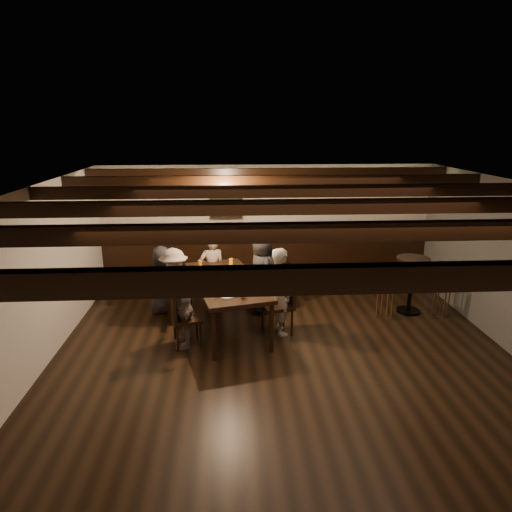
{
  "coord_description": "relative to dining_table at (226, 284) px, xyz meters",
  "views": [
    {
      "loc": [
        -0.74,
        -5.34,
        3.17
      ],
      "look_at": [
        -0.34,
        1.3,
        1.22
      ],
      "focal_mm": 32.0,
      "sensor_mm": 36.0,
      "label": 1
    }
  ],
  "objects": [
    {
      "name": "pint_e",
      "position": [
        -0.11,
        -0.49,
        0.14
      ],
      "size": [
        0.07,
        0.07,
        0.14
      ],
      "primitive_type": "cylinder",
      "color": "#BF7219",
      "rests_on": "dining_table"
    },
    {
      "name": "pint_b",
      "position": [
        0.09,
        0.69,
        0.14
      ],
      "size": [
        0.07,
        0.07,
        0.14
      ],
      "primitive_type": "cylinder",
      "color": "#BF7219",
      "rests_on": "dining_table"
    },
    {
      "name": "person_right_near",
      "position": [
        0.62,
        0.62,
        -0.04
      ],
      "size": [
        0.6,
        0.77,
        1.4
      ],
      "primitive_type": "imported",
      "rotation": [
        0.0,
        0.0,
        1.81
      ],
      "color": "#252527",
      "rests_on": "floor"
    },
    {
      "name": "person_bench_right",
      "position": [
        0.66,
        1.09,
        -0.14
      ],
      "size": [
        0.67,
        0.58,
        1.19
      ],
      "primitive_type": "imported",
      "rotation": [
        0.0,
        0.0,
        3.38
      ],
      "color": "#52251C",
      "rests_on": "floor"
    },
    {
      "name": "pint_g",
      "position": [
        0.24,
        -0.76,
        0.14
      ],
      "size": [
        0.07,
        0.07,
        0.14
      ],
      "primitive_type": "cylinder",
      "color": "#BF7219",
      "rests_on": "dining_table"
    },
    {
      "name": "plate_near",
      "position": [
        0.02,
        -0.72,
        0.07
      ],
      "size": [
        0.24,
        0.24,
        0.01
      ],
      "primitive_type": "cylinder",
      "color": "white",
      "rests_on": "dining_table"
    },
    {
      "name": "person_bench_centre",
      "position": [
        -0.25,
        1.02,
        -0.1
      ],
      "size": [
        0.52,
        0.41,
        1.27
      ],
      "primitive_type": "imported",
      "rotation": [
        0.0,
        0.0,
        3.38
      ],
      "color": "gray",
      "rests_on": "floor"
    },
    {
      "name": "pint_f",
      "position": [
        0.33,
        -0.49,
        0.14
      ],
      "size": [
        0.07,
        0.07,
        0.14
      ],
      "primitive_type": "cylinder",
      "color": "silver",
      "rests_on": "dining_table"
    },
    {
      "name": "pint_d",
      "position": [
        0.24,
        0.27,
        0.14
      ],
      "size": [
        0.07,
        0.07,
        0.14
      ],
      "primitive_type": "cylinder",
      "color": "silver",
      "rests_on": "dining_table"
    },
    {
      "name": "chair_right_far",
      "position": [
        0.81,
        -0.26,
        -0.44
      ],
      "size": [
        0.53,
        0.53,
        0.97
      ],
      "rotation": [
        0.0,
        0.0,
        1.81
      ],
      "color": "black",
      "rests_on": "floor"
    },
    {
      "name": "chair_left_near",
      "position": [
        -0.8,
        0.27,
        -0.47
      ],
      "size": [
        0.48,
        0.48,
        0.86
      ],
      "rotation": [
        0.0,
        0.0,
        -1.33
      ],
      "color": "black",
      "rests_on": "floor"
    },
    {
      "name": "chair_left_far",
      "position": [
        -0.59,
        -0.61,
        -0.46
      ],
      "size": [
        0.49,
        0.49,
        0.9
      ],
      "rotation": [
        0.0,
        0.0,
        -1.33
      ],
      "color": "black",
      "rests_on": "floor"
    },
    {
      "name": "person_left_far",
      "position": [
        -0.62,
        -0.62,
        -0.13
      ],
      "size": [
        0.46,
        0.77,
        1.22
      ],
      "primitive_type": "imported",
      "rotation": [
        0.0,
        0.0,
        -1.33
      ],
      "color": "slate",
      "rests_on": "floor"
    },
    {
      "name": "person_left_near",
      "position": [
        -0.84,
        0.26,
        -0.11
      ],
      "size": [
        0.64,
        0.9,
        1.25
      ],
      "primitive_type": "imported",
      "rotation": [
        0.0,
        0.0,
        -1.33
      ],
      "color": "gray",
      "rests_on": "floor"
    },
    {
      "name": "pint_a",
      "position": [
        -0.44,
        0.61,
        0.14
      ],
      "size": [
        0.07,
        0.07,
        0.14
      ],
      "primitive_type": "cylinder",
      "color": "#BF7219",
      "rests_on": "dining_table"
    },
    {
      "name": "bar_stool_right",
      "position": [
        3.66,
        0.26,
        -0.37
      ],
      "size": [
        0.35,
        0.36,
        1.0
      ],
      "rotation": [
        0.0,
        0.0,
        -0.4
      ],
      "color": "#392412",
      "rests_on": "floor"
    },
    {
      "name": "bar_stool_left",
      "position": [
        2.66,
        0.21,
        -0.37
      ],
      "size": [
        0.33,
        0.35,
        1.0
      ],
      "rotation": [
        0.0,
        0.0,
        -0.28
      ],
      "color": "#392412",
      "rests_on": "floor"
    },
    {
      "name": "high_top_table",
      "position": [
        3.16,
        0.42,
        -0.09
      ],
      "size": [
        0.55,
        0.55,
        0.98
      ],
      "color": "black",
      "rests_on": "floor"
    },
    {
      "name": "dining_table",
      "position": [
        0.0,
        0.0,
        0.0
      ],
      "size": [
        1.45,
        2.31,
        0.8
      ],
      "rotation": [
        0.0,
        0.0,
        0.24
      ],
      "color": "black",
      "rests_on": "floor"
    },
    {
      "name": "candle",
      "position": [
        0.04,
        0.32,
        0.09
      ],
      "size": [
        0.05,
        0.05,
        0.05
      ],
      "primitive_type": "cylinder",
      "color": "beige",
      "rests_on": "dining_table"
    },
    {
      "name": "condiment_caddy",
      "position": [
        0.01,
        -0.05,
        0.13
      ],
      "size": [
        0.15,
        0.1,
        0.12
      ],
      "primitive_type": "cube",
      "color": "black",
      "rests_on": "dining_table"
    },
    {
      "name": "room",
      "position": [
        0.53,
        0.78,
        0.33
      ],
      "size": [
        7.0,
        7.0,
        7.0
      ],
      "color": "black",
      "rests_on": "ground"
    },
    {
      "name": "pint_c",
      "position": [
        -0.32,
        0.03,
        0.14
      ],
      "size": [
        0.07,
        0.07,
        0.14
      ],
      "primitive_type": "cylinder",
      "color": "#BF7219",
      "rests_on": "dining_table"
    },
    {
      "name": "person_right_far",
      "position": [
        0.84,
        -0.26,
        -0.05
      ],
      "size": [
        0.44,
        0.57,
        1.38
      ],
      "primitive_type": "imported",
      "rotation": [
        0.0,
        0.0,
        1.81
      ],
      "color": "#9B9683",
      "rests_on": "floor"
    },
    {
      "name": "plate_far",
      "position": [
        0.25,
        -0.25,
        0.07
      ],
      "size": [
        0.24,
        0.24,
        0.01
      ],
      "primitive_type": "cylinder",
      "color": "white",
      "rests_on": "dining_table"
    },
    {
      "name": "person_bench_left",
      "position": [
        -1.09,
        0.66,
        -0.15
      ],
      "size": [
        0.65,
        0.5,
        1.18
      ],
      "primitive_type": "imported",
      "rotation": [
        0.0,
        0.0,
        3.38
      ],
      "color": "#272629",
      "rests_on": "floor"
    },
    {
      "name": "chair_right_near",
      "position": [
        0.59,
        0.61,
        -0.46
      ],
      "size": [
        0.49,
        0.49,
        0.9
      ],
      "rotation": [
        0.0,
        0.0,
        1.81
      ],
      "color": "black",
      "rests_on": "floor"
    }
  ]
}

